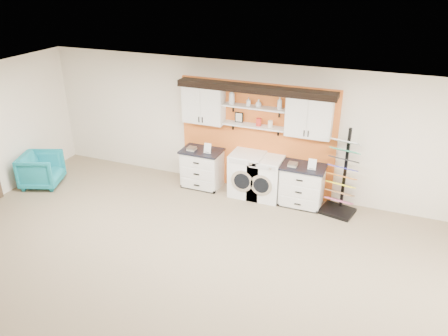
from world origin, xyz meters
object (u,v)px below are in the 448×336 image
at_px(base_cabinet_right, 302,185).
at_px(dryer, 266,178).
at_px(sample_rack, 340,188).
at_px(washer, 247,174).
at_px(armchair, 41,170).
at_px(base_cabinet_left, 202,168).

distance_m(base_cabinet_right, dryer, 0.77).
height_order(dryer, sample_rack, sample_rack).
relative_size(washer, sample_rack, 0.55).
bearing_deg(armchair, sample_rack, -99.43).
bearing_deg(dryer, base_cabinet_right, 0.25).
relative_size(base_cabinet_left, sample_rack, 0.51).
bearing_deg(dryer, base_cabinet_left, 179.87).
xyz_separation_m(dryer, armchair, (-4.86, -1.33, -0.08)).
bearing_deg(base_cabinet_left, armchair, -158.47).
xyz_separation_m(base_cabinet_right, washer, (-1.20, -0.00, 0.04)).
xyz_separation_m(base_cabinet_right, armchair, (-5.63, -1.33, -0.06)).
distance_m(washer, sample_rack, 1.97).
bearing_deg(armchair, base_cabinet_right, -97.43).
height_order(base_cabinet_left, dryer, dryer).
distance_m(base_cabinet_left, base_cabinet_right, 2.26).
bearing_deg(armchair, dryer, -95.44).
bearing_deg(sample_rack, dryer, -169.78).
distance_m(base_cabinet_right, armchair, 5.79).
height_order(washer, dryer, washer).
bearing_deg(dryer, washer, -180.00).
height_order(base_cabinet_right, washer, washer).
height_order(sample_rack, armchair, sample_rack).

